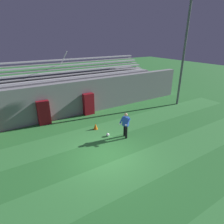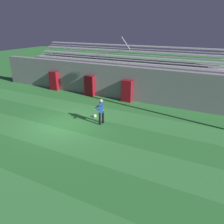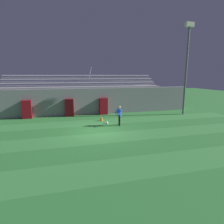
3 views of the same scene
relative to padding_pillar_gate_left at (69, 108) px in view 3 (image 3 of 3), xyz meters
name	(u,v)px [view 3 (image 3 of 3)]	position (x,y,z in m)	size (l,w,h in m)	color
ground_plane	(97,131)	(1.80, -5.95, -0.89)	(80.00, 80.00, 0.00)	#2D7533
turf_stripe_near	(121,169)	(1.80, -11.95, -0.89)	(28.00, 2.18, 0.01)	#38843D
turf_stripe_mid	(102,138)	(1.80, -7.59, -0.89)	(28.00, 2.18, 0.01)	#38843D
turf_stripe_far	(92,123)	(1.80, -3.24, -0.89)	(28.00, 2.18, 0.01)	#38843D
back_wall	(86,101)	(1.80, 0.55, 0.51)	(24.00, 0.60, 2.80)	gray
padding_pillar_gate_left	(69,108)	(0.00, 0.00, 0.00)	(0.86, 0.44, 1.78)	maroon
padding_pillar_gate_right	(104,106)	(3.59, 0.00, 0.00)	(0.86, 0.44, 1.78)	maroon
padding_pillar_far_left	(27,110)	(-4.02, 0.00, 0.00)	(0.86, 0.44, 1.78)	maroon
bleacher_stand	(84,98)	(1.80, 2.54, 0.61)	(18.00, 3.35, 5.03)	gray
floodlight_pole	(187,59)	(11.93, -2.18, 4.89)	(0.90, 0.36, 9.34)	slate
goalkeeper	(119,114)	(3.90, -4.77, 0.06)	(0.69, 0.73, 1.67)	black
soccer_ball	(107,123)	(3.00, -4.08, -0.78)	(0.22, 0.22, 0.22)	white
traffic_cone	(101,118)	(2.79, -2.76, -0.68)	(0.30, 0.30, 0.42)	orange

